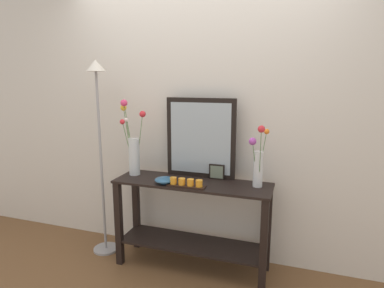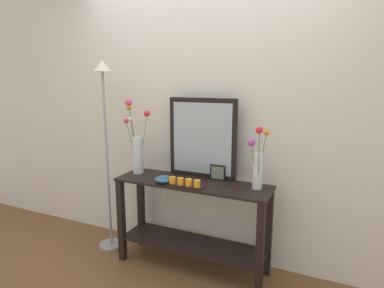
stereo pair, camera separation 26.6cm
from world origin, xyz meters
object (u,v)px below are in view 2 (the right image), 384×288
(decorative_bowl, at_px, (164,179))
(vase_right, at_px, (257,164))
(tall_vase_left, at_px, (137,147))
(floor_lamp, at_px, (105,125))
(console_table, at_px, (192,216))
(candle_tray, at_px, (185,183))
(picture_frame_small, at_px, (218,173))
(mirror_leaning, at_px, (202,138))

(decorative_bowl, bearing_deg, vase_right, 12.03)
(tall_vase_left, distance_m, floor_lamp, 0.37)
(console_table, bearing_deg, vase_right, 5.13)
(candle_tray, relative_size, floor_lamp, 0.17)
(picture_frame_small, xyz_separation_m, floor_lamp, (-1.08, -0.14, 0.37))
(mirror_leaning, height_order, tall_vase_left, mirror_leaning)
(console_table, height_order, decorative_bowl, decorative_bowl)
(console_table, bearing_deg, decorative_bowl, -151.84)
(floor_lamp, bearing_deg, vase_right, 1.91)
(console_table, relative_size, mirror_leaning, 1.91)
(console_table, relative_size, decorative_bowl, 8.26)
(picture_frame_small, xyz_separation_m, decorative_bowl, (-0.39, -0.25, -0.04))
(floor_lamp, bearing_deg, mirror_leaning, 10.37)
(picture_frame_small, bearing_deg, tall_vase_left, -173.01)
(picture_frame_small, bearing_deg, decorative_bowl, -146.84)
(vase_right, height_order, picture_frame_small, vase_right)
(vase_right, bearing_deg, floor_lamp, -178.09)
(console_table, relative_size, vase_right, 2.60)
(decorative_bowl, bearing_deg, floor_lamp, 170.79)
(floor_lamp, bearing_deg, candle_tray, -8.38)
(candle_tray, xyz_separation_m, decorative_bowl, (-0.20, 0.02, 0.00))
(vase_right, distance_m, floor_lamp, 1.46)
(picture_frame_small, bearing_deg, floor_lamp, -172.51)
(tall_vase_left, relative_size, vase_right, 1.32)
(picture_frame_small, relative_size, floor_lamp, 0.07)
(mirror_leaning, xyz_separation_m, tall_vase_left, (-0.60, -0.12, -0.10))
(console_table, xyz_separation_m, candle_tray, (-0.01, -0.13, 0.33))
(mirror_leaning, distance_m, tall_vase_left, 0.62)
(mirror_leaning, xyz_separation_m, vase_right, (0.52, -0.12, -0.15))
(tall_vase_left, bearing_deg, candle_tray, -17.33)
(mirror_leaning, bearing_deg, tall_vase_left, -168.76)
(mirror_leaning, bearing_deg, picture_frame_small, -9.59)
(tall_vase_left, distance_m, candle_tray, 0.64)
(vase_right, bearing_deg, picture_frame_small, 165.56)
(vase_right, relative_size, candle_tray, 1.63)
(tall_vase_left, relative_size, decorative_bowl, 4.19)
(mirror_leaning, relative_size, picture_frame_small, 5.21)
(tall_vase_left, height_order, floor_lamp, floor_lamp)
(mirror_leaning, distance_m, picture_frame_small, 0.33)
(picture_frame_small, height_order, decorative_bowl, picture_frame_small)
(console_table, distance_m, decorative_bowl, 0.41)
(console_table, bearing_deg, mirror_leaning, 82.49)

